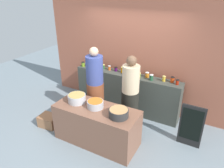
% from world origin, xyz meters
% --- Properties ---
extents(ground, '(12.00, 12.00, 0.00)m').
position_xyz_m(ground, '(0.00, 0.00, 0.00)').
color(ground, gray).
extents(storefront_wall, '(4.80, 0.12, 3.00)m').
position_xyz_m(storefront_wall, '(0.00, 1.45, 1.50)').
color(storefront_wall, '#A45B44').
rests_on(storefront_wall, ground).
extents(display_shelf, '(2.70, 0.36, 1.00)m').
position_xyz_m(display_shelf, '(0.00, 1.10, 0.50)').
color(display_shelf, '#3B403A').
rests_on(display_shelf, ground).
extents(prep_table, '(1.70, 0.70, 0.80)m').
position_xyz_m(prep_table, '(0.00, -0.30, 0.40)').
color(prep_table, brown).
rests_on(prep_table, ground).
extents(preserve_jar_0, '(0.09, 0.09, 0.12)m').
position_xyz_m(preserve_jar_0, '(-1.24, 1.03, 1.06)').
color(preserve_jar_0, olive).
rests_on(preserve_jar_0, display_shelf).
extents(preserve_jar_1, '(0.07, 0.07, 0.12)m').
position_xyz_m(preserve_jar_1, '(-1.14, 1.10, 1.06)').
color(preserve_jar_1, yellow).
rests_on(preserve_jar_1, display_shelf).
extents(preserve_jar_2, '(0.07, 0.07, 0.13)m').
position_xyz_m(preserve_jar_2, '(-1.02, 1.07, 1.07)').
color(preserve_jar_2, '#3F175D').
rests_on(preserve_jar_2, display_shelf).
extents(preserve_jar_3, '(0.08, 0.08, 0.13)m').
position_xyz_m(preserve_jar_3, '(-0.82, 1.15, 1.06)').
color(preserve_jar_3, olive).
rests_on(preserve_jar_3, display_shelf).
extents(preserve_jar_4, '(0.08, 0.08, 0.11)m').
position_xyz_m(preserve_jar_4, '(-0.69, 1.15, 1.05)').
color(preserve_jar_4, '#2D5D2F').
rests_on(preserve_jar_4, display_shelf).
extents(preserve_jar_5, '(0.07, 0.07, 0.11)m').
position_xyz_m(preserve_jar_5, '(-0.51, 1.14, 1.06)').
color(preserve_jar_5, '#D95C1E').
rests_on(preserve_jar_5, display_shelf).
extents(preserve_jar_6, '(0.08, 0.08, 0.11)m').
position_xyz_m(preserve_jar_6, '(-0.32, 1.15, 1.05)').
color(preserve_jar_6, '#48104B').
rests_on(preserve_jar_6, display_shelf).
extents(preserve_jar_7, '(0.08, 0.08, 0.15)m').
position_xyz_m(preserve_jar_7, '(-0.13, 1.14, 1.07)').
color(preserve_jar_7, orange).
rests_on(preserve_jar_7, display_shelf).
extents(preserve_jar_8, '(0.08, 0.08, 0.12)m').
position_xyz_m(preserve_jar_8, '(0.03, 1.04, 1.06)').
color(preserve_jar_8, olive).
rests_on(preserve_jar_8, display_shelf).
extents(preserve_jar_9, '(0.08, 0.08, 0.12)m').
position_xyz_m(preserve_jar_9, '(0.34, 1.04, 1.06)').
color(preserve_jar_9, olive).
rests_on(preserve_jar_9, display_shelf).
extents(preserve_jar_10, '(0.09, 0.09, 0.12)m').
position_xyz_m(preserve_jar_10, '(0.50, 1.16, 1.06)').
color(preserve_jar_10, orange).
rests_on(preserve_jar_10, display_shelf).
extents(preserve_jar_11, '(0.09, 0.09, 0.13)m').
position_xyz_m(preserve_jar_11, '(0.64, 1.05, 1.07)').
color(preserve_jar_11, '#235234').
rests_on(preserve_jar_11, display_shelf).
extents(preserve_jar_12, '(0.07, 0.07, 0.12)m').
position_xyz_m(preserve_jar_12, '(0.91, 1.13, 1.06)').
color(preserve_jar_12, gold).
rests_on(preserve_jar_12, display_shelf).
extents(preserve_jar_13, '(0.09, 0.09, 0.13)m').
position_xyz_m(preserve_jar_13, '(1.09, 1.16, 1.07)').
color(preserve_jar_13, '#B93710').
rests_on(preserve_jar_13, display_shelf).
extents(preserve_jar_14, '(0.07, 0.07, 0.12)m').
position_xyz_m(preserve_jar_14, '(1.21, 1.10, 1.06)').
color(preserve_jar_14, '#A7200D').
rests_on(preserve_jar_14, display_shelf).
extents(cooking_pot_left, '(0.36, 0.36, 0.17)m').
position_xyz_m(cooking_pot_left, '(-0.48, -0.27, 0.88)').
color(cooking_pot_left, '#B7B7BC').
rests_on(cooking_pot_left, prep_table).
extents(cooking_pot_center, '(0.32, 0.32, 0.15)m').
position_xyz_m(cooking_pot_center, '(-0.03, -0.27, 0.87)').
color(cooking_pot_center, '#B7B7BC').
rests_on(cooking_pot_center, prep_table).
extents(cooking_pot_right, '(0.37, 0.37, 0.16)m').
position_xyz_m(cooking_pot_right, '(0.51, -0.34, 0.87)').
color(cooking_pot_right, '#2D2D2D').
rests_on(cooking_pot_right, prep_table).
extents(cook_with_tongs, '(0.39, 0.39, 1.82)m').
position_xyz_m(cook_with_tongs, '(-0.40, 0.30, 0.83)').
color(cook_with_tongs, brown).
rests_on(cook_with_tongs, ground).
extents(cook_in_cap, '(0.38, 0.38, 1.73)m').
position_xyz_m(cook_in_cap, '(0.40, 0.42, 0.78)').
color(cook_in_cap, black).
rests_on(cook_in_cap, ground).
extents(bread_crate, '(0.45, 0.37, 0.26)m').
position_xyz_m(bread_crate, '(-1.26, -0.39, 0.13)').
color(bread_crate, '#9B6845').
rests_on(bread_crate, ground).
extents(chalkboard_sign, '(0.46, 0.04, 0.92)m').
position_xyz_m(chalkboard_sign, '(1.70, 0.48, 0.46)').
color(chalkboard_sign, black).
rests_on(chalkboard_sign, ground).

